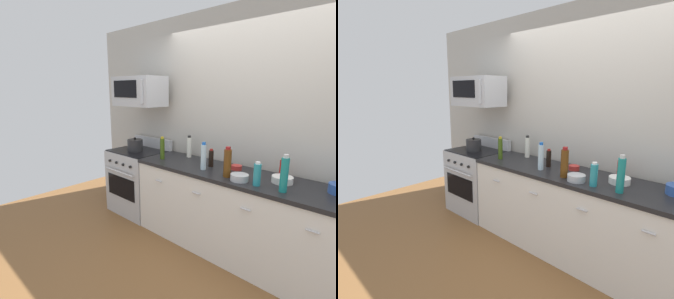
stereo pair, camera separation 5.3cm
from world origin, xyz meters
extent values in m
plane|color=brown|center=(0.00, 0.00, 0.00)|extent=(6.60, 6.60, 0.00)
cube|color=#B7B2A8|center=(0.00, 0.41, 1.35)|extent=(5.50, 0.10, 2.70)
cube|color=silver|center=(0.00, 0.00, 0.44)|extent=(2.38, 0.62, 0.88)
cube|color=black|center=(0.00, 0.00, 0.90)|extent=(2.41, 0.65, 0.04)
cube|color=black|center=(0.00, -0.28, 0.05)|extent=(2.38, 0.02, 0.10)
cylinder|color=silver|center=(-0.83, -0.32, 0.72)|extent=(0.10, 0.02, 0.02)
cylinder|color=silver|center=(-0.28, -0.32, 0.72)|extent=(0.10, 0.02, 0.02)
cylinder|color=silver|center=(0.28, -0.32, 0.72)|extent=(0.10, 0.02, 0.02)
cylinder|color=silver|center=(0.83, -0.32, 0.72)|extent=(0.10, 0.02, 0.02)
cube|color=#B7BABF|center=(-1.58, 0.00, 0.46)|extent=(0.76, 0.64, 0.91)
cube|color=black|center=(-1.58, -0.32, 0.45)|extent=(0.58, 0.01, 0.30)
cylinder|color=#B7BABF|center=(-1.58, -0.35, 0.68)|extent=(0.61, 0.02, 0.02)
cube|color=#B7BABF|center=(-1.58, 0.29, 0.99)|extent=(0.76, 0.06, 0.16)
cube|color=black|center=(-1.58, 0.00, 0.92)|extent=(0.73, 0.61, 0.01)
cylinder|color=black|center=(-1.81, -0.33, 0.79)|extent=(0.04, 0.02, 0.04)
cylinder|color=black|center=(-1.66, -0.33, 0.79)|extent=(0.04, 0.02, 0.04)
cylinder|color=black|center=(-1.51, -0.33, 0.79)|extent=(0.04, 0.02, 0.04)
cylinder|color=black|center=(-1.35, -0.33, 0.79)|extent=(0.04, 0.02, 0.04)
cube|color=#B7BABF|center=(-1.58, 0.05, 1.75)|extent=(0.74, 0.40, 0.40)
cube|color=black|center=(-1.64, -0.15, 1.78)|extent=(0.48, 0.01, 0.22)
cube|color=#B7BABF|center=(-1.28, -0.17, 1.75)|extent=(0.02, 0.04, 0.30)
cylinder|color=silver|center=(-0.35, -0.11, 1.06)|extent=(0.06, 0.06, 0.28)
cylinder|color=blue|center=(-0.35, -0.11, 1.21)|extent=(0.04, 0.04, 0.03)
cylinder|color=#197F7A|center=(0.54, -0.18, 1.07)|extent=(0.06, 0.06, 0.30)
cylinder|color=beige|center=(0.54, -0.18, 1.23)|extent=(0.04, 0.04, 0.03)
cylinder|color=#385114|center=(-0.99, -0.10, 1.05)|extent=(0.06, 0.06, 0.26)
cylinder|color=#B29919|center=(-0.99, -0.10, 1.19)|extent=(0.04, 0.04, 0.03)
cylinder|color=silver|center=(-0.81, 0.21, 1.05)|extent=(0.06, 0.06, 0.26)
cylinder|color=black|center=(-0.81, 0.21, 1.19)|extent=(0.04, 0.04, 0.03)
cylinder|color=#59330F|center=(-0.03, -0.15, 1.06)|extent=(0.08, 0.08, 0.28)
cylinder|color=maroon|center=(-0.03, -0.15, 1.21)|extent=(0.05, 0.05, 0.03)
cylinder|color=black|center=(-0.35, 0.04, 1.01)|extent=(0.06, 0.06, 0.19)
cylinder|color=maroon|center=(-0.35, 0.04, 1.12)|extent=(0.04, 0.04, 0.02)
cylinder|color=#B21914|center=(0.39, 0.18, 1.01)|extent=(0.05, 0.05, 0.18)
cylinder|color=#19721E|center=(0.39, 0.18, 1.11)|extent=(0.03, 0.03, 0.02)
cylinder|color=teal|center=(0.30, -0.18, 1.02)|extent=(0.07, 0.07, 0.20)
cylinder|color=white|center=(0.30, -0.18, 1.13)|extent=(0.04, 0.04, 0.02)
cylinder|color=#B2B5BA|center=(0.12, -0.17, 0.95)|extent=(0.17, 0.17, 0.06)
torus|color=#B2B5BA|center=(0.12, -0.17, 0.98)|extent=(0.17, 0.17, 0.01)
cylinder|color=#B2B5BA|center=(0.12, -0.17, 0.92)|extent=(0.09, 0.09, 0.01)
cylinder|color=white|center=(0.44, 0.05, 0.95)|extent=(0.19, 0.19, 0.06)
torus|color=white|center=(0.44, 0.05, 0.98)|extent=(0.19, 0.19, 0.01)
cylinder|color=white|center=(0.44, 0.05, 0.92)|extent=(0.11, 0.11, 0.01)
cylinder|color=#B72D28|center=(-0.08, 0.13, 0.94)|extent=(0.12, 0.12, 0.05)
torus|color=#B72D28|center=(-0.08, 0.13, 0.97)|extent=(0.12, 0.12, 0.01)
cylinder|color=#B72D28|center=(-0.08, 0.13, 0.92)|extent=(0.06, 0.06, 0.01)
cylinder|color=#262628|center=(-1.58, -0.05, 1.00)|extent=(0.22, 0.22, 0.16)
sphere|color=black|center=(-1.58, -0.05, 1.10)|extent=(0.04, 0.04, 0.04)
camera|label=1|loc=(1.30, -2.41, 1.78)|focal=28.47mm
camera|label=2|loc=(1.34, -2.37, 1.78)|focal=28.47mm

